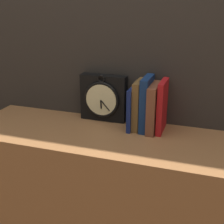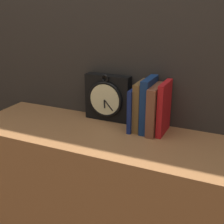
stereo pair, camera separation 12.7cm
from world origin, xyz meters
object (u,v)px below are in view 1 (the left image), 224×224
Objects in this scene: book_slot1_brown at (139,105)px; book_slot3_brown at (154,108)px; book_slot2_navy at (146,104)px; book_slot0_navy at (133,107)px; book_slot4_red at (162,106)px; clock at (103,98)px.

book_slot1_brown is 0.07m from book_slot3_brown.
book_slot2_navy is at bearing -5.77° from book_slot1_brown.
book_slot1_brown is 0.91× the size of book_slot2_navy.
book_slot1_brown reaches higher than book_slot0_navy.
book_slot2_navy reaches higher than book_slot4_red.
clock reaches higher than book_slot1_brown.
book_slot0_navy is 0.03m from book_slot1_brown.
book_slot1_brown is (0.02, 0.01, 0.01)m from book_slot0_navy.
book_slot0_navy is 0.80× the size of book_slot2_navy.
book_slot3_brown is (0.09, -0.00, 0.01)m from book_slot0_navy.
book_slot2_navy is (0.21, -0.04, 0.01)m from clock.
book_slot2_navy is at bearing 2.83° from book_slot0_navy.
book_slot4_red is at bearing -8.01° from clock.
book_slot2_navy is (0.04, -0.00, 0.01)m from book_slot1_brown.
book_slot1_brown reaches higher than book_slot3_brown.
clock is 0.96× the size of book_slot2_navy.
clock is at bearing 169.10° from book_slot2_navy.
book_slot0_navy is 0.13m from book_slot4_red.
book_slot4_red is at bearing 1.22° from book_slot2_navy.
book_slot1_brown is 0.10m from book_slot4_red.
book_slot3_brown reaches higher than book_slot0_navy.
clock is 0.16m from book_slot0_navy.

